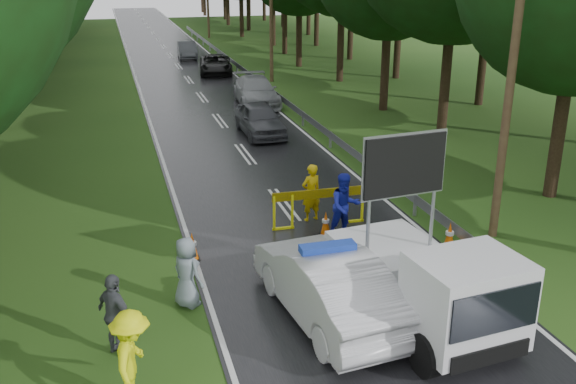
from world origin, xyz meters
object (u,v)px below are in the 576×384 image
object	(u,v)px
civilian	(345,206)
queue_car_third	(216,64)
officer	(311,193)
police_sedan	(327,285)
queue_car_fourth	(187,50)
queue_car_first	(260,119)
queue_car_second	(256,91)
work_truck	(430,283)
barrier	(319,198)

from	to	relation	value
civilian	queue_car_third	bearing A→B (deg)	83.11
queue_car_third	officer	bearing A→B (deg)	-85.56
police_sedan	queue_car_fourth	world-z (taller)	police_sedan
civilian	queue_car_first	size ratio (longest dim) A/B	0.46
queue_car_fourth	queue_car_second	bearing A→B (deg)	-82.78
officer	queue_car_first	distance (m)	10.42
work_truck	barrier	size ratio (longest dim) A/B	1.83
police_sedan	officer	distance (m)	5.68
work_truck	barrier	world-z (taller)	work_truck
work_truck	queue_car_fourth	size ratio (longest dim) A/B	1.30
queue_car_fourth	queue_car_first	bearing A→B (deg)	-86.78
work_truck	queue_car_fourth	world-z (taller)	work_truck
work_truck	civilian	bearing A→B (deg)	84.44
police_sedan	civilian	bearing A→B (deg)	-122.02
police_sedan	queue_car_second	world-z (taller)	police_sedan
queue_car_first	queue_car_third	world-z (taller)	queue_car_first
queue_car_fourth	work_truck	bearing A→B (deg)	-87.26
queue_car_fourth	officer	bearing A→B (deg)	-88.23
work_truck	queue_car_second	world-z (taller)	work_truck
officer	queue_car_fourth	size ratio (longest dim) A/B	0.45
police_sedan	barrier	world-z (taller)	police_sedan
queue_car_second	queue_car_third	size ratio (longest dim) A/B	1.09
barrier	queue_car_third	xyz separation A→B (m)	(1.62, 27.94, -0.23)
civilian	queue_car_first	xyz separation A→B (m)	(0.33, 11.90, -0.24)
barrier	queue_car_first	xyz separation A→B (m)	(0.77, 10.90, -0.17)
barrier	queue_car_third	distance (m)	27.99
queue_car_fourth	police_sedan	bearing A→B (deg)	-90.00
officer	queue_car_third	bearing A→B (deg)	-109.34
barrier	queue_car_first	bearing A→B (deg)	87.30
police_sedan	queue_car_fourth	bearing A→B (deg)	-99.49
police_sedan	work_truck	distance (m)	2.22
work_truck	queue_car_first	distance (m)	16.90
barrier	queue_car_second	distance (m)	17.41
police_sedan	officer	world-z (taller)	officer
civilian	queue_car_third	world-z (taller)	civilian
work_truck	queue_car_second	xyz separation A→B (m)	(1.56, 23.28, -0.34)
queue_car_third	queue_car_fourth	distance (m)	8.19
work_truck	barrier	distance (m)	6.02
barrier	queue_car_first	size ratio (longest dim) A/B	0.67
queue_car_third	queue_car_fourth	size ratio (longest dim) A/B	1.18
work_truck	officer	bearing A→B (deg)	88.90
civilian	queue_car_third	distance (m)	28.96
queue_car_third	work_truck	bearing A→B (deg)	-83.91
officer	queue_car_fourth	xyz separation A→B (m)	(0.75, 35.56, -0.24)
barrier	officer	bearing A→B (deg)	100.94
civilian	officer	bearing A→B (deg)	104.59
queue_car_third	queue_car_fourth	xyz separation A→B (m)	(-0.96, 8.14, 0.01)
queue_car_first	queue_car_second	world-z (taller)	queue_car_second
queue_car_first	queue_car_fourth	size ratio (longest dim) A/B	1.06
work_truck	officer	world-z (taller)	work_truck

